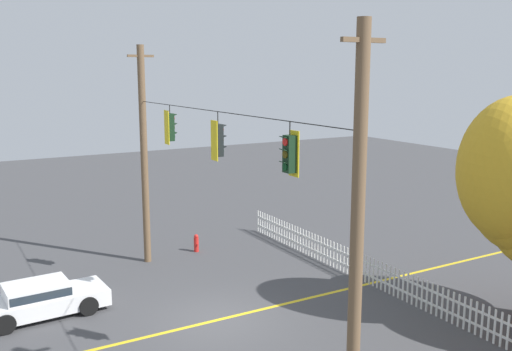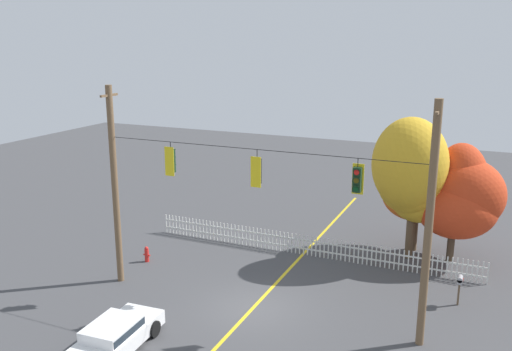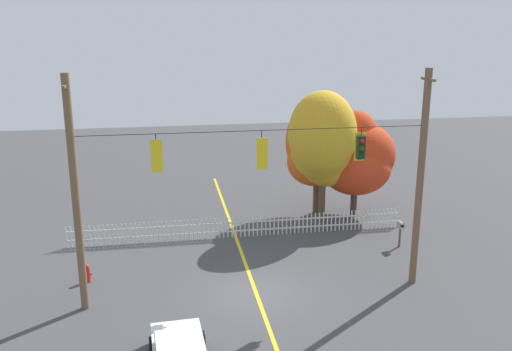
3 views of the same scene
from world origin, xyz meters
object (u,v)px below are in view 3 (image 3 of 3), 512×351
traffic_signal_northbound_primary (361,147)px  autumn_maple_mid (315,149)px  traffic_signal_westbound_side (262,153)px  autumn_maple_near_fence (323,145)px  autumn_oak_far_east (358,158)px  fire_hydrant (88,273)px  roadside_mailbox (400,226)px  traffic_signal_northbound_secondary (157,155)px

traffic_signal_northbound_primary → autumn_maple_mid: 9.79m
traffic_signal_westbound_side → autumn_maple_near_fence: (4.90, 8.15, -1.57)m
autumn_oak_far_east → autumn_maple_near_fence: bearing=-162.3°
traffic_signal_northbound_primary → traffic_signal_westbound_side: bearing=-179.7°
autumn_maple_mid → fire_hydrant: size_ratio=7.89×
autumn_maple_near_fence → autumn_oak_far_east: (2.29, 0.73, -1.01)m
roadside_mailbox → autumn_oak_far_east: bearing=95.9°
roadside_mailbox → traffic_signal_westbound_side: bearing=-153.6°
traffic_signal_westbound_side → roadside_mailbox: 9.92m
fire_hydrant → roadside_mailbox: 14.99m
autumn_maple_near_fence → autumn_oak_far_east: size_ratio=1.21×
traffic_signal_northbound_primary → autumn_maple_mid: size_ratio=0.22×
fire_hydrant → autumn_maple_mid: bearing=30.7°
traffic_signal_northbound_primary → autumn_oak_far_east: bearing=70.2°
autumn_maple_mid → autumn_oak_far_east: size_ratio=1.05×
traffic_signal_northbound_primary → autumn_maple_mid: bearing=85.1°
traffic_signal_westbound_side → autumn_maple_near_fence: bearing=59.0°
traffic_signal_northbound_primary → fire_hydrant: bearing=168.1°
autumn_maple_near_fence → traffic_signal_northbound_secondary: bearing=-137.5°
traffic_signal_northbound_secondary → autumn_maple_mid: (8.80, 9.51, -2.21)m
roadside_mailbox → traffic_signal_northbound_secondary: bearing=-161.9°
autumn_maple_mid → autumn_oak_far_east: 2.50m
roadside_mailbox → autumn_maple_near_fence: bearing=123.1°
traffic_signal_westbound_side → roadside_mailbox: bearing=26.4°
traffic_signal_westbound_side → roadside_mailbox: traffic_signal_westbound_side is taller
autumn_maple_near_fence → autumn_maple_mid: bearing=93.6°
autumn_maple_mid → fire_hydrant: bearing=-149.3°
traffic_signal_northbound_primary → autumn_oak_far_east: 9.78m
traffic_signal_westbound_side → autumn_maple_mid: 10.88m
autumn_oak_far_east → fire_hydrant: (-14.38, -6.50, -3.00)m
traffic_signal_northbound_secondary → fire_hydrant: 6.92m
autumn_maple_mid → roadside_mailbox: size_ratio=4.83×
autumn_maple_mid → autumn_oak_far_east: autumn_maple_mid is taller
autumn_oak_far_east → roadside_mailbox: (0.53, -5.05, -2.33)m
autumn_maple_near_fence → autumn_oak_far_east: autumn_maple_near_fence is taller
traffic_signal_northbound_secondary → traffic_signal_westbound_side: 3.98m
traffic_signal_westbound_side → fire_hydrant: size_ratio=1.84×
traffic_signal_northbound_primary → fire_hydrant: (-11.19, 2.35, -5.67)m
fire_hydrant → autumn_maple_near_fence: bearing=25.5°
traffic_signal_northbound_secondary → traffic_signal_northbound_primary: 7.99m
autumn_maple_near_fence → autumn_oak_far_east: 2.61m
traffic_signal_northbound_secondary → roadside_mailbox: size_ratio=1.08×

